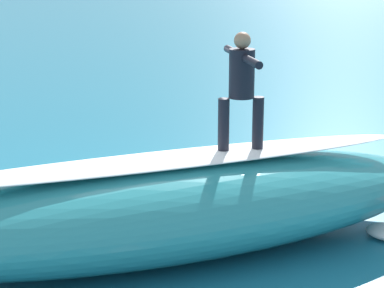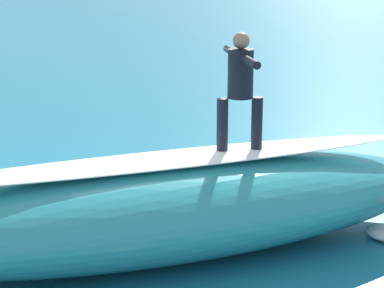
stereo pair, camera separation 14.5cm
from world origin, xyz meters
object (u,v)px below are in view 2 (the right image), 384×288
at_px(surfboard_paddling, 154,186).
at_px(surfer_paddling, 157,178).
at_px(surfboard_riding, 239,152).
at_px(surfer_riding, 240,82).

bearing_deg(surfboard_paddling, surfer_paddling, -180.00).
xyz_separation_m(surfboard_riding, surfboard_paddling, (0.93, -2.31, -1.19)).
height_order(surfer_riding, surfer_paddling, surfer_riding).
xyz_separation_m(surfboard_riding, surfer_riding, (0.00, 0.00, 0.92)).
relative_size(surfer_riding, surfer_paddling, 0.99).
distance_m(surfboard_riding, surfer_paddling, 2.59).
distance_m(surfboard_paddling, surfer_paddling, 0.20).
bearing_deg(surfer_paddling, surfboard_riding, -177.37).
bearing_deg(surfboard_riding, surfer_riding, 0.00).
relative_size(surfboard_riding, surfboard_paddling, 0.78).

